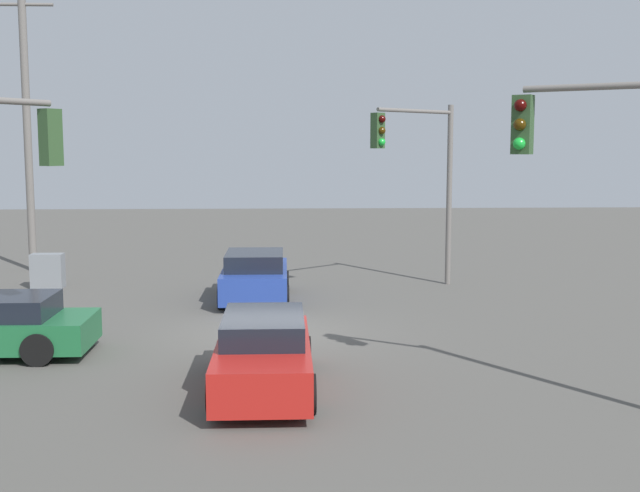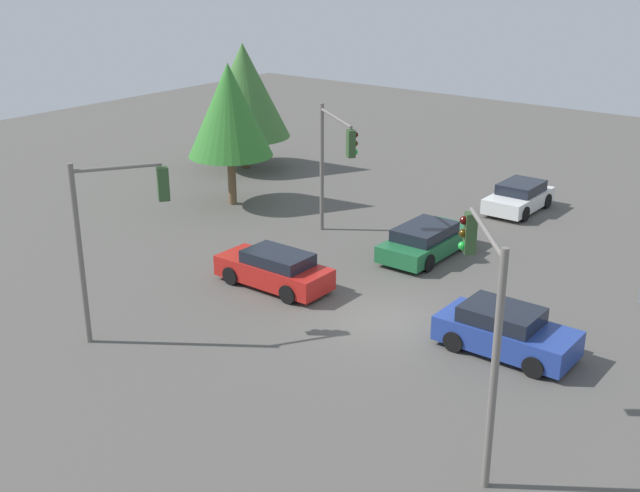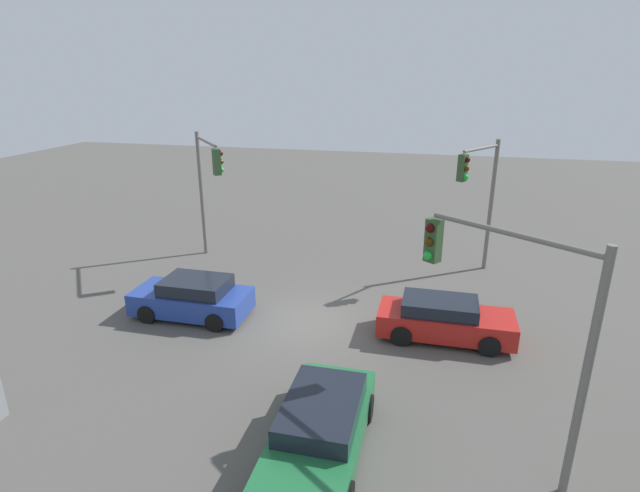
{
  "view_description": "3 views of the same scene",
  "coord_description": "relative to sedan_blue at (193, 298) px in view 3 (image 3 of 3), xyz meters",
  "views": [
    {
      "loc": [
        -0.41,
        19.34,
        4.52
      ],
      "look_at": [
        -1.23,
        1.01,
        2.25
      ],
      "focal_mm": 45.0,
      "sensor_mm": 36.0,
      "label": 1
    },
    {
      "loc": [
        -20.34,
        -13.15,
        11.69
      ],
      "look_at": [
        -0.93,
        1.89,
        2.51
      ],
      "focal_mm": 45.0,
      "sensor_mm": 36.0,
      "label": 2
    },
    {
      "loc": [
        15.35,
        4.16,
        8.46
      ],
      "look_at": [
        -1.25,
        0.16,
        2.47
      ],
      "focal_mm": 28.0,
      "sensor_mm": 36.0,
      "label": 3
    }
  ],
  "objects": [
    {
      "name": "sedan_blue",
      "position": [
        0.0,
        0.0,
        0.0
      ],
      "size": [
        2.01,
        4.19,
        1.46
      ],
      "rotation": [
        0.0,
        0.0,
        3.14
      ],
      "color": "#233D93",
      "rests_on": "ground_plane"
    },
    {
      "name": "sedan_red",
      "position": [
        -0.48,
        8.88,
        -0.03
      ],
      "size": [
        1.85,
        4.42,
        1.39
      ],
      "color": "red",
      "rests_on": "ground_plane"
    },
    {
      "name": "traffic_signal_cross",
      "position": [
        -6.43,
        10.05,
        3.22
      ],
      "size": [
        2.53,
        1.74,
        5.79
      ],
      "rotation": [
        0.0,
        0.0,
        -0.57
      ],
      "color": "slate",
      "rests_on": "ground_plane"
    },
    {
      "name": "traffic_signal_aux",
      "position": [
        -5.19,
        -1.64,
        3.32
      ],
      "size": [
        2.93,
        2.46,
        5.88
      ],
      "rotation": [
        0.0,
        0.0,
        0.68
      ],
      "color": "slate",
      "rests_on": "ground_plane"
    },
    {
      "name": "ground_plane",
      "position": [
        -0.47,
        4.18,
        -0.71
      ],
      "size": [
        80.0,
        80.0,
        0.0
      ],
      "primitive_type": "plane",
      "color": "#54514C"
    },
    {
      "name": "traffic_signal_main",
      "position": [
        4.69,
        10.07,
        3.14
      ],
      "size": [
        2.49,
        3.39,
        5.57
      ],
      "rotation": [
        0.0,
        0.0,
        4.1
      ],
      "color": "slate",
      "rests_on": "ground_plane"
    },
    {
      "name": "sedan_green",
      "position": [
        5.66,
        6.12,
        -0.06
      ],
      "size": [
        4.74,
        2.06,
        1.32
      ],
      "rotation": [
        0.0,
        0.0,
        -1.57
      ],
      "color": "#1E6638",
      "rests_on": "ground_plane"
    }
  ]
}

